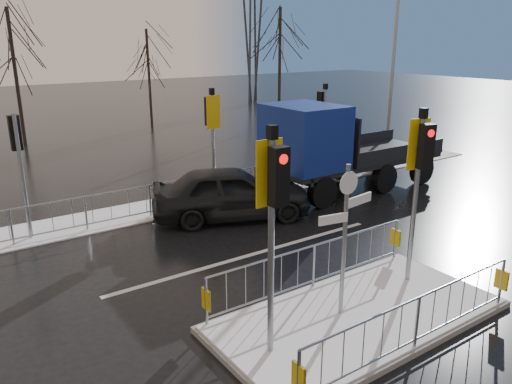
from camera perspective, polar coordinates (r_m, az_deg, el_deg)
ground at (r=10.59m, az=11.54°, el=-14.02°), size 120.00×120.00×0.00m
snow_verge at (r=17.06m, az=-9.63°, el=-1.55°), size 30.00×2.00×0.04m
lane_markings at (r=10.40m, az=12.90°, el=-14.72°), size 8.00×11.38×0.01m
traffic_island at (r=10.40m, az=11.58°, el=-12.17°), size 6.00×3.04×4.15m
far_kerb_fixtures at (r=16.45m, az=-8.11°, el=1.46°), size 18.00×0.65×3.83m
car_far_lane at (r=15.51m, az=-2.82°, el=-0.07°), size 5.28×3.68×1.67m
flatbed_truck at (r=17.90m, az=7.97°, el=5.17°), size 7.10×2.58×3.29m
tree_far_a at (r=28.51m, az=-26.07°, el=14.30°), size 3.75×3.75×7.08m
tree_far_b at (r=32.71m, az=-12.24°, el=14.63°), size 3.25×3.25×6.14m
tree_far_c at (r=34.13m, az=2.75°, el=16.69°), size 4.00×4.00×7.55m
street_lamp_right at (r=22.68m, az=15.52°, el=13.96°), size 1.25×0.18×8.00m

